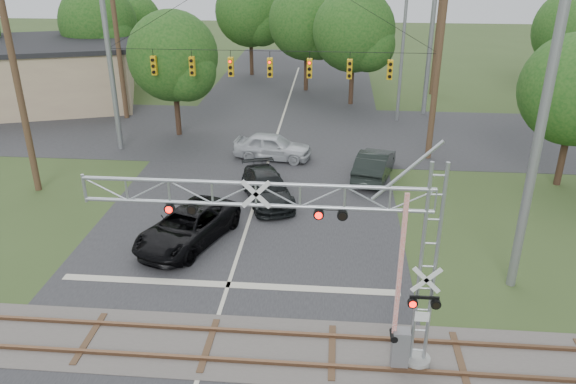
# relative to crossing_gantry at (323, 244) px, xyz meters

# --- Properties ---
(road_main) EXTENTS (14.00, 90.00, 0.02)m
(road_main) POSITION_rel_crossing_gantry_xyz_m (-3.61, 8.36, -4.18)
(road_main) COLOR #27272A
(road_main) RESTS_ON ground
(road_cross) EXTENTS (90.00, 12.00, 0.02)m
(road_cross) POSITION_rel_crossing_gantry_xyz_m (-3.61, 22.36, -4.18)
(road_cross) COLOR #27272A
(road_cross) RESTS_ON ground
(railroad_track) EXTENTS (90.00, 3.20, 0.17)m
(railroad_track) POSITION_rel_crossing_gantry_xyz_m (-3.61, 0.36, -4.16)
(railroad_track) COLOR #4D4843
(railroad_track) RESTS_ON ground
(crossing_gantry) EXTENTS (10.29, 0.86, 6.75)m
(crossing_gantry) POSITION_rel_crossing_gantry_xyz_m (0.00, 0.00, 0.00)
(crossing_gantry) COLOR gray
(crossing_gantry) RESTS_ON ground
(traffic_signal_span) EXTENTS (19.34, 0.36, 11.50)m
(traffic_signal_span) POSITION_rel_crossing_gantry_xyz_m (-2.73, 18.36, 1.46)
(traffic_signal_span) COLOR gray
(traffic_signal_span) RESTS_ON ground
(pickup_black) EXTENTS (4.28, 5.99, 1.51)m
(pickup_black) POSITION_rel_crossing_gantry_xyz_m (-5.94, 7.00, -3.43)
(pickup_black) COLOR black
(pickup_black) RESTS_ON ground
(car_dark) EXTENTS (3.52, 5.31, 1.43)m
(car_dark) POSITION_rel_crossing_gantry_xyz_m (-3.03, 11.54, -3.48)
(car_dark) COLOR black
(car_dark) RESTS_ON ground
(sedan_silver) EXTENTS (4.80, 2.47, 1.56)m
(sedan_silver) POSITION_rel_crossing_gantry_xyz_m (-3.41, 17.43, -3.41)
(sedan_silver) COLOR #BABDC2
(sedan_silver) RESTS_ON ground
(suv_dark) EXTENTS (2.72, 5.01, 1.57)m
(suv_dark) POSITION_rel_crossing_gantry_xyz_m (2.47, 14.99, -3.41)
(suv_dark) COLOR black
(suv_dark) RESTS_ON ground
(streetlight) EXTENTS (2.68, 0.28, 10.06)m
(streetlight) POSITION_rel_crossing_gantry_xyz_m (4.51, 25.86, 1.43)
(streetlight) COLOR gray
(streetlight) RESTS_ON ground
(utility_poles) EXTENTS (25.52, 29.35, 13.51)m
(utility_poles) POSITION_rel_crossing_gantry_xyz_m (-1.40, 20.67, 1.92)
(utility_poles) COLOR #453420
(utility_poles) RESTS_ON ground
(treeline) EXTENTS (57.55, 31.03, 9.15)m
(treeline) POSITION_rel_crossing_gantry_xyz_m (-4.20, 31.07, 1.35)
(treeline) COLOR #352318
(treeline) RESTS_ON ground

